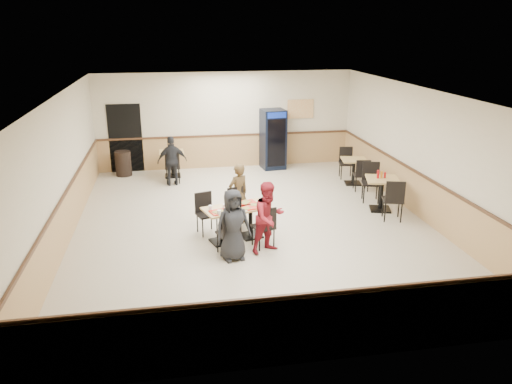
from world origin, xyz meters
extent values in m
plane|color=beige|center=(0.00, 0.00, 0.00)|extent=(10.00, 10.00, 0.00)
plane|color=silver|center=(0.00, 0.00, 3.00)|extent=(10.00, 10.00, 0.00)
plane|color=beige|center=(0.00, 5.00, 1.50)|extent=(8.00, 0.00, 8.00)
plane|color=beige|center=(0.00, -5.00, 1.50)|extent=(8.00, 0.00, 8.00)
plane|color=beige|center=(-4.00, 0.00, 1.50)|extent=(0.00, 10.00, 10.00)
plane|color=beige|center=(4.00, 0.00, 1.50)|extent=(0.00, 10.00, 10.00)
cube|color=tan|center=(0.00, 4.99, 0.50)|extent=(7.98, 0.03, 1.00)
cube|color=tan|center=(3.98, 0.00, 0.50)|extent=(0.03, 9.98, 1.00)
cube|color=#472B19|center=(0.00, 4.97, 1.03)|extent=(7.98, 0.04, 0.06)
cube|color=black|center=(-3.10, 4.98, 1.05)|extent=(1.00, 0.02, 2.10)
cube|color=orange|center=(2.40, 4.96, 1.80)|extent=(0.85, 0.02, 0.60)
cube|color=black|center=(-0.81, -0.86, 0.02)|extent=(0.54, 0.54, 0.04)
cylinder|color=black|center=(-0.81, -0.86, 0.37)|extent=(0.09, 0.09, 0.66)
cube|color=tan|center=(-0.81, -0.86, 0.71)|extent=(0.84, 0.84, 0.04)
cube|color=black|center=(-0.16, -0.66, 0.02)|extent=(0.54, 0.54, 0.04)
cylinder|color=black|center=(-0.16, -0.66, 0.37)|extent=(0.09, 0.09, 0.66)
cube|color=tan|center=(-0.16, -0.66, 0.71)|extent=(0.84, 0.84, 0.04)
imported|color=black|center=(-0.67, -1.67, 0.71)|extent=(0.78, 0.59, 1.42)
imported|color=maroon|center=(0.08, -1.45, 0.73)|extent=(0.88, 0.81, 1.46)
imported|color=#503D22|center=(-0.30, 0.15, 0.71)|extent=(0.61, 0.54, 1.41)
imported|color=black|center=(-1.73, 3.34, 0.71)|extent=(0.86, 0.43, 1.41)
cube|color=red|center=(-0.82, -0.98, 0.74)|extent=(0.51, 0.43, 0.02)
cube|color=red|center=(-0.12, -0.80, 0.74)|extent=(0.51, 0.43, 0.02)
cube|color=red|center=(-0.24, -0.57, 0.74)|extent=(0.51, 0.43, 0.02)
cylinder|color=white|center=(-0.34, -0.92, 0.73)|extent=(0.22, 0.22, 0.01)
cube|color=tan|center=(-0.34, -0.92, 0.74)|extent=(0.29, 0.25, 0.02)
cylinder|color=white|center=(-0.87, -1.00, 0.73)|extent=(0.22, 0.22, 0.01)
cube|color=tan|center=(-0.87, -1.00, 0.74)|extent=(0.30, 0.28, 0.02)
cylinder|color=white|center=(-0.53, -0.96, 0.73)|extent=(0.22, 0.22, 0.01)
cube|color=tan|center=(-0.53, -0.96, 0.74)|extent=(0.26, 0.17, 0.02)
cylinder|color=white|center=(-0.04, -0.73, 0.73)|extent=(0.22, 0.22, 0.01)
cube|color=tan|center=(-0.04, -0.73, 0.74)|extent=(0.27, 0.20, 0.02)
cylinder|color=white|center=(-0.25, -0.54, 0.73)|extent=(0.22, 0.22, 0.01)
cube|color=tan|center=(-0.25, -0.54, 0.74)|extent=(0.29, 0.30, 0.02)
cylinder|color=white|center=(-0.52, -0.93, 0.73)|extent=(0.22, 0.22, 0.01)
cube|color=tan|center=(-0.52, -0.93, 0.74)|extent=(0.26, 0.17, 0.02)
cylinder|color=white|center=(-1.02, -0.82, 0.78)|extent=(0.08, 0.08, 0.10)
cylinder|color=white|center=(-0.88, -1.13, 0.78)|extent=(0.08, 0.08, 0.10)
cylinder|color=white|center=(-0.69, -1.10, 0.78)|extent=(0.08, 0.08, 0.10)
cylinder|color=white|center=(-0.73, -0.78, 0.78)|extent=(0.08, 0.08, 0.10)
cylinder|color=white|center=(-0.68, -1.02, 0.78)|extent=(0.08, 0.08, 0.10)
cylinder|color=silver|center=(-0.45, -0.70, 0.79)|extent=(0.07, 0.07, 0.12)
ellipsoid|color=silver|center=(-0.46, -0.77, 0.78)|extent=(0.15, 0.15, 0.10)
cube|color=black|center=(3.26, 0.38, 0.02)|extent=(0.60, 0.60, 0.04)
cylinder|color=black|center=(3.26, 0.38, 0.41)|extent=(0.10, 0.10, 0.74)
cube|color=tan|center=(3.26, 0.38, 0.79)|extent=(0.94, 0.94, 0.04)
cube|color=black|center=(3.36, 2.53, 0.02)|extent=(0.51, 0.51, 0.04)
cylinder|color=black|center=(3.36, 2.53, 0.37)|extent=(0.09, 0.09, 0.67)
cube|color=tan|center=(3.36, 2.53, 0.72)|extent=(0.80, 0.80, 0.04)
cylinder|color=#B60D10|center=(3.16, 0.43, 0.91)|extent=(0.06, 0.06, 0.20)
cylinder|color=#C7791A|center=(3.25, 0.43, 0.90)|extent=(0.06, 0.06, 0.17)
cylinder|color=#B60D10|center=(3.34, 0.43, 0.88)|extent=(0.05, 0.05, 0.14)
cube|color=black|center=(-1.73, 4.20, 0.02)|extent=(0.46, 0.46, 0.04)
cylinder|color=black|center=(-1.73, 4.20, 0.39)|extent=(0.09, 0.09, 0.69)
cube|color=tan|center=(-1.73, 4.20, 0.74)|extent=(0.72, 0.72, 0.04)
cube|color=black|center=(1.44, 4.60, 0.93)|extent=(0.78, 0.76, 1.87)
cube|color=black|center=(1.47, 4.25, 0.88)|extent=(0.57, 0.08, 1.47)
cube|color=#0D2799|center=(1.47, 4.24, 1.75)|extent=(0.59, 0.08, 0.18)
cylinder|color=black|center=(-3.19, 4.55, 0.38)|extent=(0.48, 0.48, 0.75)
camera|label=1|loc=(-1.78, -10.46, 4.35)|focal=35.00mm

